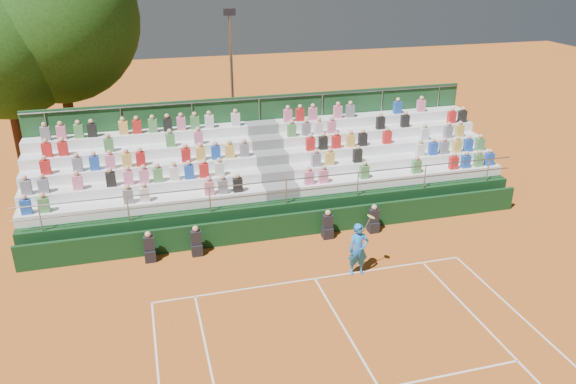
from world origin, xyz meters
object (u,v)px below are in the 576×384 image
object	(u,v)px
tennis_player	(358,249)
tree_west	(0,42)
tree_east	(54,19)
floodlight_mast	(232,71)

from	to	relation	value
tennis_player	tree_west	size ratio (longest dim) A/B	0.22
tree_east	floodlight_mast	size ratio (longest dim) A/B	1.47
tennis_player	floodlight_mast	xyz separation A→B (m)	(-1.82, 13.83, 3.56)
tree_west	tennis_player	bearing A→B (deg)	-45.58
tree_west	floodlight_mast	bearing A→B (deg)	5.75
tree_east	floodlight_mast	world-z (taller)	tree_east
tree_west	tree_east	world-z (taller)	tree_east
tree_west	floodlight_mast	xyz separation A→B (m)	(10.67, 1.07, -2.06)
tennis_player	tree_west	bearing A→B (deg)	134.42
tree_east	floodlight_mast	distance (m)	8.82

